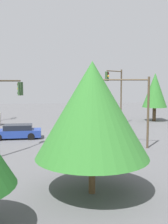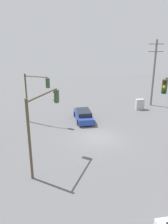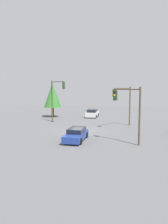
{
  "view_description": "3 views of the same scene",
  "coord_description": "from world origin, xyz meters",
  "px_view_note": "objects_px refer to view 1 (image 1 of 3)",
  "views": [
    {
      "loc": [
        27.27,
        -2.52,
        5.42
      ],
      "look_at": [
        0.74,
        1.36,
        2.42
      ],
      "focal_mm": 45.0,
      "sensor_mm": 36.0,
      "label": 1
    },
    {
      "loc": [
        4.72,
        19.2,
        9.14
      ],
      "look_at": [
        1.69,
        1.64,
        3.29
      ],
      "focal_mm": 35.0,
      "sensor_mm": 36.0,
      "label": 2
    },
    {
      "loc": [
        6.29,
        -27.13,
        5.55
      ],
      "look_at": [
        -0.09,
        2.01,
        2.26
      ],
      "focal_mm": 35.0,
      "sensor_mm": 36.0,
      "label": 3
    }
  ],
  "objects_px": {
    "traffic_signal_main": "(8,102)",
    "traffic_signal_aux": "(116,87)",
    "sedan_blue": "(16,132)",
    "traffic_signal_cross": "(126,98)"
  },
  "relations": [
    {
      "from": "sedan_blue",
      "to": "traffic_signal_cross",
      "type": "bearing_deg",
      "value": -116.3
    },
    {
      "from": "traffic_signal_aux",
      "to": "traffic_signal_main",
      "type": "bearing_deg",
      "value": -2.94
    },
    {
      "from": "traffic_signal_cross",
      "to": "traffic_signal_aux",
      "type": "bearing_deg",
      "value": -71.75
    },
    {
      "from": "traffic_signal_cross",
      "to": "traffic_signal_aux",
      "type": "xyz_separation_m",
      "value": [
        -10.7,
        1.99,
        0.64
      ]
    },
    {
      "from": "traffic_signal_main",
      "to": "traffic_signal_aux",
      "type": "relative_size",
      "value": 0.83
    },
    {
      "from": "traffic_signal_main",
      "to": "traffic_signal_aux",
      "type": "xyz_separation_m",
      "value": [
        -11.53,
        11.27,
        0.78
      ]
    },
    {
      "from": "sedan_blue",
      "to": "traffic_signal_main",
      "type": "relative_size",
      "value": 0.83
    },
    {
      "from": "traffic_signal_main",
      "to": "traffic_signal_cross",
      "type": "height_order",
      "value": "traffic_signal_cross"
    },
    {
      "from": "sedan_blue",
      "to": "traffic_signal_aux",
      "type": "bearing_deg",
      "value": -61.33
    },
    {
      "from": "sedan_blue",
      "to": "traffic_signal_main",
      "type": "distance_m",
      "value": 6.28
    }
  ]
}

